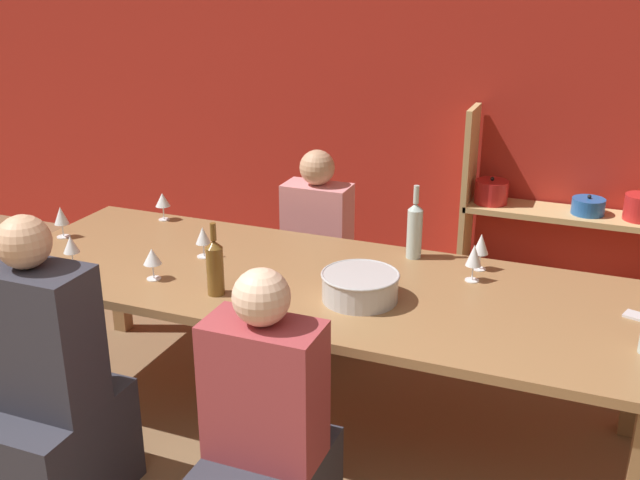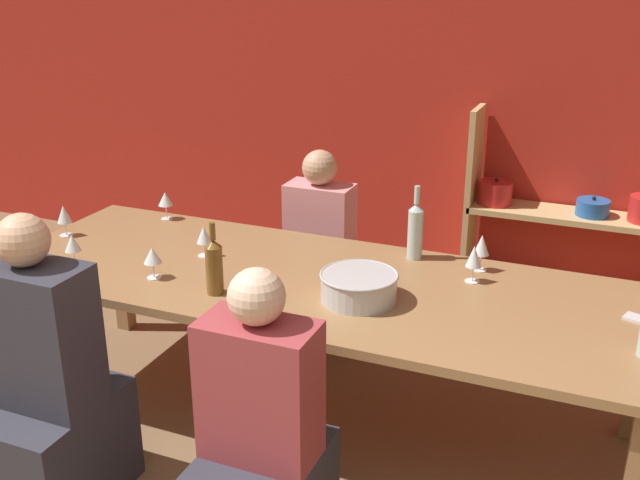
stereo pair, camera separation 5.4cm
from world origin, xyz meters
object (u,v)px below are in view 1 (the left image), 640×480
Objects in this scene: wine_bottle_dark at (215,266)px; wine_glass_white_a at (61,217)px; person_far_a at (317,267)px; shelf_unit at (580,247)px; mixing_bowl at (360,286)px; wine_bottle_green at (415,229)px; wine_glass_white_b at (152,257)px; person_near_b at (266,459)px; wine_glass_red_c at (203,237)px; dining_table at (312,292)px; wine_glass_empty_a at (481,245)px; wine_glass_empty_b at (71,245)px; wine_glass_red_a at (474,257)px; wine_glass_white_c at (163,201)px; person_near_a at (48,407)px.

wine_bottle_dark is 1.97× the size of wine_glass_white_a.
shelf_unit is at bearing -150.74° from person_far_a.
mixing_bowl is 0.62m from wine_bottle_dark.
wine_glass_white_b is at bearing -145.98° from wine_bottle_green.
person_near_b is (1.56, -0.87, -0.43)m from wine_glass_white_a.
shelf_unit reaches higher than wine_glass_red_c.
wine_bottle_green reaches higher than dining_table.
wine_glass_empty_a is 0.16× the size of person_far_a.
wine_glass_white_b is (-1.01, -0.68, -0.04)m from wine_bottle_green.
wine_glass_empty_b is (-1.76, -0.66, -0.02)m from wine_glass_empty_a.
wine_glass_empty_b is (-0.43, -0.02, 0.00)m from wine_glass_white_b.
wine_glass_red_a reaches higher than wine_glass_white_c.
wine_bottle_dark is 1.88× the size of wine_glass_red_a.
wine_glass_red_c is at bearing 72.85° from person_far_a.
dining_table is 18.28× the size of wine_glass_white_a.
wine_bottle_dark is at bearing -151.14° from wine_glass_red_a.
wine_glass_white_a reaches higher than mixing_bowl.
wine_bottle_dark is (-0.32, -0.30, 0.19)m from dining_table.
person_near_b is at bearing -48.40° from wine_bottle_dark.
mixing_bowl is 1.03× the size of wine_bottle_dark.
shelf_unit is 1.60m from person_far_a.
wine_glass_red_c is (-1.65, -1.61, 0.40)m from shelf_unit.
wine_glass_white_b is 0.32m from wine_glass_red_c.
wine_glass_empty_b is 1.00× the size of wine_glass_red_c.
person_far_a is (0.25, 0.82, -0.44)m from wine_glass_red_c.
shelf_unit is 1.99m from dining_table.
shelf_unit is 8.98× the size of wine_glass_white_a.
dining_table is 8.31× the size of wine_bottle_green.
person_near_a is 1.83m from person_far_a.
wine_glass_red_c is (0.48, -0.39, -0.01)m from wine_glass_white_c.
wine_bottle_dark is 0.44m from wine_glass_red_c.
shelf_unit is at bearing 54.65° from wine_bottle_dark.
dining_table is at bearing 51.16° from person_near_a.
person_near_b is at bearing -98.10° from wine_bottle_green.
wine_glass_empty_a is at bearing 26.01° from wine_glass_white_b.
shelf_unit reaches higher than wine_glass_empty_b.
wine_bottle_dark is at bearing 90.43° from person_far_a.
shelf_unit reaches higher than wine_glass_red_a.
mixing_bowl is at bearing -5.05° from wine_glass_white_a.
dining_table is 17.11× the size of wine_glass_empty_a.
wine_glass_red_c is at bearing -135.80° from shelf_unit.
wine_bottle_dark reaches higher than wine_glass_empty_b.
dining_table is 0.73m from wine_glass_white_b.
wine_glass_white_a is 0.15× the size of person_far_a.
person_far_a is (-0.60, 1.00, -0.40)m from mixing_bowl.
wine_glass_empty_a is (0.32, -0.03, -0.02)m from wine_bottle_green.
person_far_a is (-1.40, -0.78, -0.04)m from shelf_unit.
wine_bottle_dark is at bearing -163.50° from mixing_bowl.
wine_bottle_green is 0.31× the size of person_near_b.
wine_glass_empty_a is (-0.40, -1.27, 0.42)m from shelf_unit.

